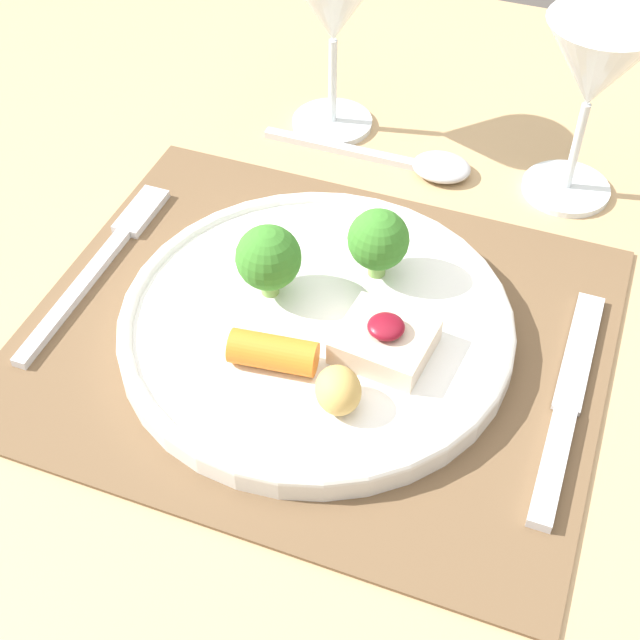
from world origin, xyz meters
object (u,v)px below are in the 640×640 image
(fork, at_px, (105,256))
(wine_glass_far, at_px, (334,9))
(spoon, at_px, (419,163))
(dinner_plate, at_px, (321,323))
(knife, at_px, (564,415))
(wine_glass_near, at_px, (595,72))

(fork, xyz_separation_m, wine_glass_far, (0.11, 0.25, 0.11))
(spoon, xyz_separation_m, wine_glass_far, (-0.10, 0.04, 0.11))
(dinner_plate, relative_size, spoon, 1.48)
(dinner_plate, bearing_deg, wine_glass_far, 108.34)
(dinner_plate, height_order, spoon, dinner_plate)
(knife, distance_m, wine_glass_near, 0.29)
(dinner_plate, bearing_deg, wine_glass_near, 60.02)
(knife, bearing_deg, wine_glass_near, 100.94)
(fork, distance_m, spoon, 0.30)
(knife, relative_size, spoon, 1.09)
(knife, bearing_deg, spoon, 127.29)
(wine_glass_near, xyz_separation_m, wine_glass_far, (-0.23, 0.02, 0.00))
(knife, xyz_separation_m, wine_glass_far, (-0.27, 0.28, 0.11))
(spoon, height_order, wine_glass_near, wine_glass_near)
(fork, bearing_deg, knife, -6.18)
(fork, distance_m, wine_glass_near, 0.42)
(spoon, bearing_deg, fork, -135.48)
(wine_glass_far, bearing_deg, wine_glass_near, -5.91)
(wine_glass_near, bearing_deg, spoon, -173.60)
(dinner_plate, distance_m, knife, 0.19)
(fork, bearing_deg, dinner_plate, -6.94)
(dinner_plate, xyz_separation_m, knife, (0.18, -0.01, -0.01))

